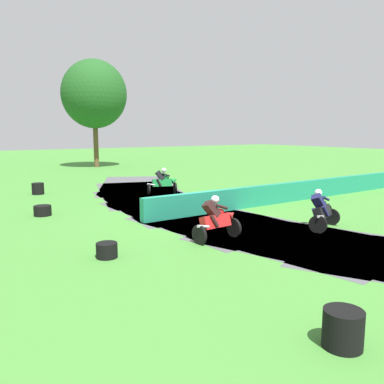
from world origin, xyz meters
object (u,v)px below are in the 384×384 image
motorcycle_lead_green (163,182)px  tire_stack_mid_b (107,250)px  tire_stack_mid_a (43,211)px  motorcycle_trailing_black (323,210)px  tire_stack_near (38,189)px  tire_stack_far (343,329)px  motorcycle_chase_red (217,219)px

motorcycle_lead_green → tire_stack_mid_b: size_ratio=3.06×
tire_stack_mid_a → tire_stack_mid_b: same height
motorcycle_lead_green → motorcycle_trailing_black: motorcycle_lead_green is taller
tire_stack_near → tire_stack_mid_a: (-1.06, -5.65, -0.10)m
motorcycle_lead_green → tire_stack_far: 15.67m
motorcycle_chase_red → tire_stack_near: (-2.60, 12.21, -0.34)m
motorcycle_trailing_black → tire_stack_mid_b: size_ratio=2.97×
tire_stack_near → tire_stack_far: (0.51, -18.26, -0.00)m
motorcycle_trailing_black → tire_stack_mid_b: motorcycle_trailing_black is taller
motorcycle_lead_green → tire_stack_near: motorcycle_lead_green is taller
tire_stack_mid_b → tire_stack_mid_a: bearing=91.4°
motorcycle_lead_green → motorcycle_chase_red: size_ratio=1.02×
motorcycle_lead_green → tire_stack_mid_b: 10.81m
motorcycle_trailing_black → tire_stack_mid_a: bearing=135.9°
tire_stack_mid_a → motorcycle_lead_green: bearing=18.4°
motorcycle_chase_red → tire_stack_mid_b: motorcycle_chase_red is taller
motorcycle_chase_red → tire_stack_near: size_ratio=2.73×
motorcycle_lead_green → tire_stack_near: (-5.60, 3.44, -0.35)m
motorcycle_chase_red → motorcycle_trailing_black: 4.00m
tire_stack_mid_a → tire_stack_far: 12.71m
motorcycle_trailing_black → tire_stack_far: 7.99m
tire_stack_far → tire_stack_near: bearing=91.6°
motorcycle_trailing_black → tire_stack_near: 14.54m
motorcycle_chase_red → tire_stack_far: motorcycle_chase_red is taller
motorcycle_trailing_black → tire_stack_mid_a: (-7.58, 7.34, -0.43)m
motorcycle_chase_red → motorcycle_lead_green: bearing=71.1°
motorcycle_lead_green → tire_stack_mid_a: size_ratio=2.56×
motorcycle_lead_green → tire_stack_mid_a: motorcycle_lead_green is taller
tire_stack_near → tire_stack_far: 18.27m
motorcycle_trailing_black → tire_stack_near: (-6.52, 13.00, -0.33)m
motorcycle_trailing_black → tire_stack_far: motorcycle_trailing_black is taller
tire_stack_mid_a → motorcycle_trailing_black: bearing=-44.1°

